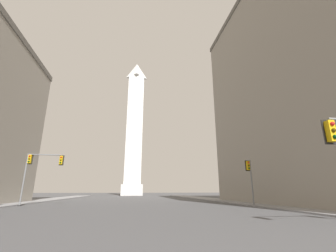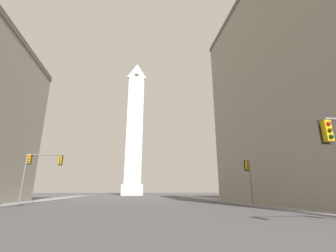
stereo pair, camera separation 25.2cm
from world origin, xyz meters
The scene contains 4 objects.
sidewalk_right centered at (16.54, 32.07, 0.07)m, with size 5.00×106.91×0.15m, color gray.
obelisk centered at (0.00, 89.09, 27.12)m, with size 7.97×7.97×56.27m.
traffic_light_mid_left centered at (-12.23, 30.65, 4.89)m, with size 4.60×0.50×6.44m.
traffic_light_mid_right centered at (14.27, 25.73, 3.66)m, with size 0.78×0.50×5.54m.
Camera 2 is at (-0.04, -0.84, 1.83)m, focal length 24.00 mm.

